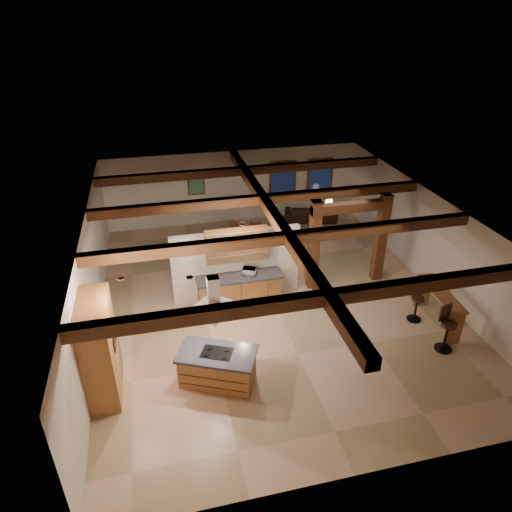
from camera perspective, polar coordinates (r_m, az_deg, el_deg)
The scene contains 22 objects.
ground at distance 13.84m, azimuth 2.10°, elevation -5.56°, with size 12.00×12.00×0.00m, color tan.
room_walls at distance 12.91m, azimuth 2.25°, elevation 0.95°, with size 12.00×12.00×12.00m.
ceiling_beams at distance 12.48m, azimuth 2.33°, elevation 4.92°, with size 10.00×12.00×0.28m.
timber_posts at distance 14.14m, azimuth 11.53°, elevation 2.91°, with size 2.50×0.30×2.90m.
partition_wall at distance 13.47m, azimuth -2.48°, elevation -1.09°, with size 3.80×0.18×2.20m, color beige.
pantry_cabinet at distance 10.80m, azimuth -18.90°, elevation -10.93°, with size 0.67×1.60×2.40m.
back_counter at distance 13.47m, azimuth -2.10°, elevation -4.20°, with size 2.50×0.66×0.94m.
upper_display_cabinet at distance 12.94m, azimuth -2.39°, elevation 1.37°, with size 1.80×0.36×0.95m.
range_hood at distance 10.10m, azimuth -5.14°, elevation -8.07°, with size 1.10×1.10×1.40m.
back_windows at distance 18.99m, azimuth 5.70°, elevation 9.38°, with size 2.70×0.07×1.70m.
framed_art at distance 18.05m, azimuth -7.48°, elevation 8.88°, with size 0.65×0.05×0.85m.
recessed_cans at distance 10.33m, azimuth -8.42°, elevation -0.18°, with size 3.16×2.46×0.03m.
kitchen_island at distance 10.96m, azimuth -4.83°, elevation -13.65°, with size 2.01×1.60×0.89m.
dining_table at distance 15.81m, azimuth -0.06°, elevation 0.52°, with size 1.70×0.95×0.60m, color #402010.
sofa at distance 18.90m, azimuth 6.86°, elevation 5.32°, with size 2.12×0.83×0.62m, color black.
microwave at distance 13.22m, azimuth -0.83°, elevation -1.96°, with size 0.39×0.26×0.21m, color silver.
bar_counter at distance 13.49m, azimuth 21.87°, elevation -5.40°, with size 0.66×2.00×1.03m.
side_table at distance 19.03m, azimuth 9.01°, elevation 5.31°, with size 0.48×0.48×0.60m, color #432010.
table_lamp at distance 18.82m, azimuth 9.14°, elevation 6.86°, with size 0.31×0.31×0.36m.
bar_stool_a at distance 12.65m, azimuth 22.69°, elevation -8.34°, with size 0.46×0.47×1.27m.
bar_stool_b at distance 13.52m, azimuth 19.44°, elevation -5.42°, with size 0.41×0.42×1.14m.
dining_chairs at distance 15.67m, azimuth -0.06°, elevation 1.53°, with size 2.22×2.22×1.21m.
Camera 1 is at (-3.12, -10.95, 7.87)m, focal length 32.00 mm.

